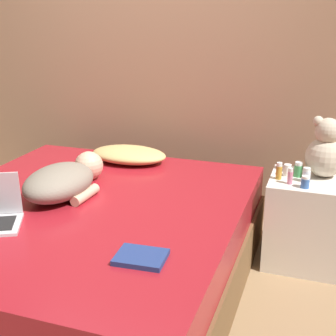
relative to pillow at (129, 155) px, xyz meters
name	(u,v)px	position (x,y,z in m)	size (l,w,h in m)	color
ground_plane	(88,286)	(0.06, -0.79, -0.59)	(12.00, 12.00, 0.00)	#937551
wall_back	(159,49)	(0.06, 0.49, 0.71)	(8.00, 0.06, 2.60)	tan
bed	(86,247)	(0.06, -0.79, -0.33)	(1.79, 2.01, 0.54)	brown
nightstand	(307,221)	(1.27, -0.06, -0.31)	(0.50, 0.47, 0.58)	silver
pillow	(129,155)	(0.00, 0.00, 0.00)	(0.55, 0.34, 0.11)	tan
person_lying	(65,180)	(-0.11, -0.70, 0.04)	(0.38, 0.69, 0.19)	gray
teddy_bear	(326,151)	(1.34, 0.03, 0.15)	(0.25, 0.25, 0.39)	beige
bottle_clear	(306,175)	(1.24, -0.12, 0.03)	(0.05, 0.05, 0.09)	silver
bottle_green	(298,169)	(1.18, -0.03, 0.03)	(0.05, 0.05, 0.10)	#3D8E4C
bottle_blue	(305,182)	(1.24, -0.23, 0.02)	(0.05, 0.05, 0.07)	#3866B2
bottle_pink	(290,176)	(1.15, -0.19, 0.03)	(0.03, 0.03, 0.10)	pink
bottle_white	(287,170)	(1.12, -0.04, 0.02)	(0.05, 0.05, 0.08)	white
bottle_amber	(279,171)	(1.07, -0.12, 0.04)	(0.04, 0.04, 0.11)	gold
book	(141,257)	(0.61, -1.26, -0.04)	(0.23, 0.19, 0.02)	navy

